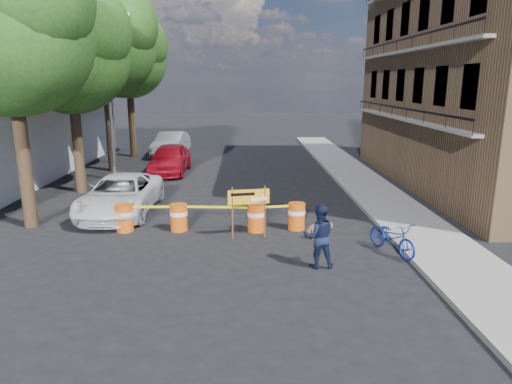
{
  "coord_description": "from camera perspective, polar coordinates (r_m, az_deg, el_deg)",
  "views": [
    {
      "loc": [
        0.46,
        -13.07,
        4.82
      ],
      "look_at": [
        0.86,
        1.43,
        1.3
      ],
      "focal_mm": 32.0,
      "sensor_mm": 36.0,
      "label": 1
    }
  ],
  "objects": [
    {
      "name": "streetlamp",
      "position": [
        23.46,
        -17.77,
        11.93
      ],
      "size": [
        1.25,
        0.18,
        8.0
      ],
      "color": "gray",
      "rests_on": "ground"
    },
    {
      "name": "tree_far",
      "position": [
        30.95,
        -15.61,
        15.75
      ],
      "size": [
        5.04,
        4.8,
        8.84
      ],
      "color": "#332316",
      "rests_on": "ground"
    },
    {
      "name": "sidewalk_east",
      "position": [
        20.47,
        14.77,
        -0.22
      ],
      "size": [
        2.4,
        40.0,
        0.15
      ],
      "primitive_type": "cube",
      "color": "gray",
      "rests_on": "ground"
    },
    {
      "name": "dog",
      "position": [
        14.32,
        7.96,
        -4.78
      ],
      "size": [
        0.82,
        0.47,
        0.66
      ],
      "primitive_type": "imported",
      "rotation": [
        0.0,
        0.0,
        1.42
      ],
      "color": "#E1B781",
      "rests_on": "ground"
    },
    {
      "name": "tree_mid_b",
      "position": [
        26.15,
        -18.36,
        17.14
      ],
      "size": [
        5.67,
        5.4,
        9.62
      ],
      "color": "#332316",
      "rests_on": "ground"
    },
    {
      "name": "suv_white",
      "position": [
        17.68,
        -16.57,
        -0.38
      ],
      "size": [
        2.5,
        5.18,
        1.42
      ],
      "primitive_type": "imported",
      "rotation": [
        0.0,
        0.0,
        -0.03
      ],
      "color": "white",
      "rests_on": "ground"
    },
    {
      "name": "sedan_red",
      "position": [
        24.93,
        -10.73,
        4.1
      ],
      "size": [
        1.96,
        4.68,
        1.58
      ],
      "primitive_type": "imported",
      "rotation": [
        0.0,
        0.0,
        -0.02
      ],
      "color": "#A90E20",
      "rests_on": "ground"
    },
    {
      "name": "sedan_silver",
      "position": [
        31.02,
        -10.54,
        5.94
      ],
      "size": [
        2.1,
        4.87,
        1.56
      ],
      "primitive_type": "imported",
      "rotation": [
        0.0,
        0.0,
        -0.1
      ],
      "color": "#B9BAC1",
      "rests_on": "ground"
    },
    {
      "name": "barrel_mid_left",
      "position": [
        15.29,
        -9.62,
        -3.08
      ],
      "size": [
        0.58,
        0.58,
        0.9
      ],
      "color": "red",
      "rests_on": "ground"
    },
    {
      "name": "pedestrian",
      "position": [
        12.17,
        7.88,
        -5.5
      ],
      "size": [
        0.84,
        0.65,
        1.72
      ],
      "primitive_type": "imported",
      "rotation": [
        0.0,
        0.0,
        3.14
      ],
      "color": "#111833",
      "rests_on": "ground"
    },
    {
      "name": "bicycle",
      "position": [
        13.55,
        16.82,
        -3.64
      ],
      "size": [
        0.98,
        1.16,
        1.86
      ],
      "primitive_type": "imported",
      "rotation": [
        0.0,
        0.0,
        0.41
      ],
      "color": "#13289E",
      "rests_on": "ground"
    },
    {
      "name": "barrel_far_left",
      "position": [
        15.64,
        -16.1,
        -3.06
      ],
      "size": [
        0.58,
        0.58,
        0.9
      ],
      "color": "red",
      "rests_on": "ground"
    },
    {
      "name": "ground",
      "position": [
        13.94,
        -3.38,
        -6.62
      ],
      "size": [
        120.0,
        120.0,
        0.0
      ],
      "primitive_type": "plane",
      "color": "black",
      "rests_on": "ground"
    },
    {
      "name": "tree_near",
      "position": [
        16.77,
        -28.36,
        17.36
      ],
      "size": [
        5.46,
        5.2,
        9.15
      ],
      "color": "#332316",
      "rests_on": "ground"
    },
    {
      "name": "barrel_far_right",
      "position": [
        15.27,
        5.1,
        -2.96
      ],
      "size": [
        0.58,
        0.58,
        0.9
      ],
      "color": "red",
      "rests_on": "ground"
    },
    {
      "name": "tree_mid_a",
      "position": [
        21.35,
        -22.14,
        15.87
      ],
      "size": [
        5.25,
        5.0,
        8.68
      ],
      "color": "#332316",
      "rests_on": "ground"
    },
    {
      "name": "detour_sign",
      "position": [
        14.14,
        -0.3,
        -1.1
      ],
      "size": [
        1.29,
        0.34,
        1.68
      ],
      "rotation": [
        0.0,
        0.0,
        0.18
      ],
      "color": "#592D19",
      "rests_on": "ground"
    },
    {
      "name": "barrel_mid_right",
      "position": [
        14.99,
        0.03,
        -3.22
      ],
      "size": [
        0.58,
        0.58,
        0.9
      ],
      "color": "red",
      "rests_on": "ground"
    },
    {
      "name": "apartment_building",
      "position": [
        24.05,
        28.15,
        14.91
      ],
      "size": [
        8.0,
        16.0,
        12.0
      ],
      "primitive_type": "cube",
      "color": "#936A4B",
      "rests_on": "ground"
    }
  ]
}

